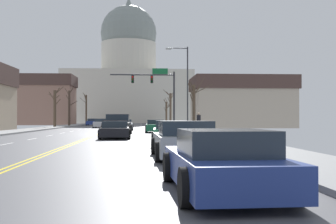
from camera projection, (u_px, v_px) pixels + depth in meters
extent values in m
cube|color=#4D4D53|center=(99.00, 134.00, 36.12)|extent=(14.00, 180.00, 0.06)
cube|color=yellow|center=(98.00, 134.00, 36.12)|extent=(0.10, 176.40, 0.00)
cube|color=yellow|center=(101.00, 134.00, 36.13)|extent=(0.10, 176.40, 0.00)
cube|color=silver|center=(132.00, 200.00, 7.10)|extent=(0.12, 2.20, 0.00)
cube|color=silver|center=(136.00, 165.00, 12.29)|extent=(0.12, 2.20, 0.00)
cube|color=silver|center=(138.00, 151.00, 17.48)|extent=(0.12, 2.20, 0.00)
cube|color=silver|center=(139.00, 143.00, 22.67)|extent=(0.12, 2.20, 0.00)
cube|color=silver|center=(139.00, 139.00, 27.86)|extent=(0.12, 2.20, 0.00)
cube|color=silver|center=(140.00, 135.00, 33.05)|extent=(0.12, 2.20, 0.00)
cube|color=silver|center=(140.00, 133.00, 38.24)|extent=(0.12, 2.20, 0.00)
cube|color=silver|center=(140.00, 131.00, 43.43)|extent=(0.12, 2.20, 0.00)
cube|color=silver|center=(140.00, 130.00, 48.62)|extent=(0.12, 2.20, 0.00)
cube|color=silver|center=(141.00, 128.00, 53.81)|extent=(0.12, 2.20, 0.00)
cube|color=silver|center=(141.00, 128.00, 58.99)|extent=(0.12, 2.20, 0.00)
cube|color=silver|center=(141.00, 127.00, 64.18)|extent=(0.12, 2.20, 0.00)
cube|color=silver|center=(141.00, 126.00, 69.37)|extent=(0.12, 2.20, 0.00)
cube|color=silver|center=(141.00, 125.00, 74.56)|extent=(0.12, 2.20, 0.00)
cube|color=silver|center=(141.00, 125.00, 79.75)|extent=(0.12, 2.20, 0.00)
cube|color=silver|center=(141.00, 124.00, 84.94)|extent=(0.12, 2.20, 0.00)
cube|color=silver|center=(141.00, 124.00, 90.13)|extent=(0.12, 2.20, 0.00)
cube|color=silver|center=(141.00, 124.00, 95.32)|extent=(0.12, 2.20, 0.00)
cube|color=silver|center=(141.00, 123.00, 100.51)|extent=(0.12, 2.20, 0.00)
cube|color=silver|center=(7.00, 144.00, 22.23)|extent=(0.12, 2.20, 0.00)
cube|color=silver|center=(32.00, 139.00, 27.42)|extent=(0.12, 2.20, 0.00)
cube|color=silver|center=(50.00, 136.00, 32.61)|extent=(0.12, 2.20, 0.00)
cube|color=silver|center=(62.00, 133.00, 37.80)|extent=(0.12, 2.20, 0.00)
cube|color=silver|center=(72.00, 131.00, 42.99)|extent=(0.12, 2.20, 0.00)
cube|color=silver|center=(80.00, 130.00, 48.18)|extent=(0.12, 2.20, 0.00)
cube|color=silver|center=(86.00, 129.00, 53.37)|extent=(0.12, 2.20, 0.00)
cube|color=silver|center=(91.00, 128.00, 58.56)|extent=(0.12, 2.20, 0.00)
cube|color=silver|center=(95.00, 127.00, 63.75)|extent=(0.12, 2.20, 0.00)
cube|color=silver|center=(98.00, 126.00, 68.94)|extent=(0.12, 2.20, 0.00)
cube|color=silver|center=(101.00, 125.00, 74.13)|extent=(0.12, 2.20, 0.00)
cube|color=silver|center=(104.00, 125.00, 79.32)|extent=(0.12, 2.20, 0.00)
cube|color=silver|center=(106.00, 125.00, 84.51)|extent=(0.12, 2.20, 0.00)
cube|color=silver|center=(108.00, 124.00, 89.70)|extent=(0.12, 2.20, 0.00)
cube|color=silver|center=(110.00, 124.00, 94.89)|extent=(0.12, 2.20, 0.00)
cube|color=silver|center=(112.00, 123.00, 100.08)|extent=(0.12, 2.20, 0.00)
cube|color=gray|center=(197.00, 133.00, 36.65)|extent=(3.00, 180.00, 0.14)
cylinder|color=#28282D|center=(174.00, 100.00, 51.38)|extent=(0.22, 0.22, 6.90)
cylinder|color=#28282D|center=(142.00, 75.00, 51.17)|extent=(7.80, 0.16, 0.16)
cube|color=black|center=(152.00, 79.00, 51.24)|extent=(0.32, 0.28, 0.92)
sphere|color=red|center=(152.00, 77.00, 51.08)|extent=(0.22, 0.22, 0.22)
sphere|color=#332B05|center=(152.00, 79.00, 51.08)|extent=(0.22, 0.22, 0.22)
sphere|color=black|center=(152.00, 82.00, 51.08)|extent=(0.22, 0.22, 0.22)
cube|color=black|center=(133.00, 79.00, 51.09)|extent=(0.32, 0.28, 0.92)
sphere|color=red|center=(133.00, 77.00, 50.94)|extent=(0.22, 0.22, 0.22)
sphere|color=#332B05|center=(133.00, 79.00, 50.93)|extent=(0.22, 0.22, 0.22)
sphere|color=black|center=(133.00, 81.00, 50.93)|extent=(0.22, 0.22, 0.22)
cube|color=#146033|center=(160.00, 71.00, 51.34)|extent=(1.90, 0.06, 0.70)
cylinder|color=#333338|center=(188.00, 88.00, 41.68)|extent=(0.14, 0.14, 8.32)
cylinder|color=#333338|center=(178.00, 48.00, 41.67)|extent=(1.91, 0.09, 0.09)
cube|color=#B2B2AD|center=(168.00, 49.00, 41.61)|extent=(0.56, 0.24, 0.16)
cube|color=beige|center=(129.00, 98.00, 115.11)|extent=(33.95, 21.21, 13.66)
cylinder|color=beige|center=(129.00, 58.00, 115.25)|extent=(14.97, 14.97, 8.28)
sphere|color=gray|center=(129.00, 33.00, 115.35)|extent=(15.34, 15.34, 15.34)
cone|color=gray|center=(129.00, 1.00, 115.46)|extent=(1.80, 1.80, 2.40)
cube|color=silver|center=(124.00, 126.00, 46.82)|extent=(1.93, 4.63, 0.64)
cube|color=#232D38|center=(124.00, 121.00, 46.66)|extent=(1.63, 2.05, 0.40)
cylinder|color=black|center=(117.00, 127.00, 48.14)|extent=(0.24, 0.65, 0.64)
cylinder|color=black|center=(132.00, 127.00, 48.31)|extent=(0.24, 0.65, 0.64)
cylinder|color=black|center=(116.00, 128.00, 45.32)|extent=(0.24, 0.65, 0.64)
cylinder|color=black|center=(132.00, 128.00, 45.48)|extent=(0.24, 0.65, 0.64)
cube|color=#1E7247|center=(156.00, 127.00, 39.99)|extent=(1.83, 4.56, 0.62)
cube|color=#232D38|center=(156.00, 122.00, 39.78)|extent=(1.57, 2.05, 0.43)
cylinder|color=black|center=(146.00, 129.00, 41.36)|extent=(0.23, 0.64, 0.64)
cylinder|color=black|center=(164.00, 129.00, 41.43)|extent=(0.23, 0.64, 0.64)
cylinder|color=black|center=(146.00, 129.00, 38.55)|extent=(0.23, 0.64, 0.64)
cylinder|color=black|center=(165.00, 129.00, 38.62)|extent=(0.23, 0.64, 0.64)
cube|color=black|center=(117.00, 127.00, 34.15)|extent=(2.06, 5.32, 0.77)
cube|color=#1E2833|center=(118.00, 118.00, 34.90)|extent=(1.86, 1.82, 0.68)
cube|color=black|center=(115.00, 122.00, 31.57)|extent=(1.84, 0.12, 0.22)
cylinder|color=black|center=(107.00, 129.00, 35.68)|extent=(0.29, 0.80, 0.80)
cylinder|color=black|center=(130.00, 129.00, 35.79)|extent=(0.29, 0.80, 0.80)
cylinder|color=black|center=(103.00, 130.00, 32.51)|extent=(0.29, 0.80, 0.80)
cylinder|color=black|center=(129.00, 130.00, 32.61)|extent=(0.29, 0.80, 0.80)
cube|color=black|center=(115.00, 132.00, 28.23)|extent=(1.97, 4.29, 0.57)
cube|color=#232D38|center=(115.00, 124.00, 28.13)|extent=(1.69, 2.06, 0.44)
cylinder|color=black|center=(103.00, 133.00, 29.46)|extent=(0.24, 0.65, 0.64)
cylinder|color=black|center=(129.00, 133.00, 29.62)|extent=(0.24, 0.65, 0.64)
cylinder|color=black|center=(100.00, 134.00, 26.84)|extent=(0.24, 0.65, 0.64)
cylinder|color=black|center=(129.00, 134.00, 27.00)|extent=(0.24, 0.65, 0.64)
cube|color=#1E7247|center=(171.00, 135.00, 21.15)|extent=(1.92, 4.47, 0.69)
cube|color=#232D38|center=(172.00, 125.00, 20.79)|extent=(1.63, 2.16, 0.41)
cylinder|color=black|center=(154.00, 138.00, 22.49)|extent=(0.24, 0.65, 0.64)
cylinder|color=black|center=(187.00, 138.00, 22.54)|extent=(0.24, 0.65, 0.64)
cylinder|color=black|center=(154.00, 140.00, 19.76)|extent=(0.24, 0.65, 0.64)
cylinder|color=black|center=(191.00, 140.00, 19.81)|extent=(0.24, 0.65, 0.64)
cube|color=#9EA3A8|center=(183.00, 144.00, 14.62)|extent=(1.99, 4.68, 0.65)
cube|color=#232D38|center=(185.00, 128.00, 14.19)|extent=(1.71, 2.24, 0.48)
cylinder|color=black|center=(154.00, 146.00, 15.97)|extent=(0.23, 0.64, 0.64)
cylinder|color=black|center=(203.00, 146.00, 16.13)|extent=(0.23, 0.64, 0.64)
cylinder|color=black|center=(159.00, 152.00, 13.10)|extent=(0.23, 0.64, 0.64)
cylinder|color=black|center=(218.00, 152.00, 13.26)|extent=(0.23, 0.64, 0.64)
cube|color=navy|center=(222.00, 168.00, 7.89)|extent=(1.89, 4.39, 0.56)
cube|color=#232D38|center=(225.00, 142.00, 7.65)|extent=(1.60, 2.04, 0.46)
cylinder|color=black|center=(169.00, 167.00, 9.14)|extent=(0.24, 0.65, 0.64)
cylinder|color=black|center=(246.00, 166.00, 9.31)|extent=(0.24, 0.65, 0.64)
cylinder|color=black|center=(187.00, 187.00, 6.46)|extent=(0.24, 0.65, 0.64)
cylinder|color=black|center=(295.00, 186.00, 6.64)|extent=(0.24, 0.65, 0.64)
cube|color=silver|center=(101.00, 124.00, 57.60)|extent=(1.83, 4.26, 0.67)
cube|color=#232D38|center=(101.00, 120.00, 57.89)|extent=(1.59, 2.03, 0.43)
cylinder|color=black|center=(107.00, 126.00, 56.33)|extent=(0.23, 0.64, 0.64)
cylinder|color=black|center=(94.00, 126.00, 56.25)|extent=(0.23, 0.64, 0.64)
cylinder|color=black|center=(109.00, 125.00, 58.95)|extent=(0.23, 0.64, 0.64)
cylinder|color=black|center=(96.00, 125.00, 58.87)|extent=(0.23, 0.64, 0.64)
cube|color=navy|center=(107.00, 123.00, 67.64)|extent=(1.78, 4.55, 0.65)
cube|color=#232D38|center=(108.00, 120.00, 67.85)|extent=(1.56, 1.95, 0.41)
cylinder|color=black|center=(112.00, 124.00, 66.28)|extent=(0.22, 0.64, 0.64)
cylinder|color=black|center=(101.00, 124.00, 66.17)|extent=(0.22, 0.64, 0.64)
cylinder|color=black|center=(114.00, 124.00, 69.10)|extent=(0.22, 0.64, 0.64)
cylinder|color=black|center=(103.00, 124.00, 68.98)|extent=(0.22, 0.64, 0.64)
cube|color=navy|center=(92.00, 123.00, 75.98)|extent=(1.83, 4.35, 0.64)
cube|color=#232D38|center=(93.00, 120.00, 76.32)|extent=(1.60, 2.05, 0.43)
cylinder|color=black|center=(97.00, 124.00, 74.70)|extent=(0.22, 0.64, 0.64)
cylinder|color=black|center=(86.00, 124.00, 74.58)|extent=(0.22, 0.64, 0.64)
cylinder|color=black|center=(98.00, 123.00, 77.38)|extent=(0.22, 0.64, 0.64)
cylinder|color=black|center=(88.00, 123.00, 77.26)|extent=(0.22, 0.64, 0.64)
cube|color=#8C6656|center=(38.00, 106.00, 80.69)|extent=(13.51, 7.85, 7.42)
cube|color=#47332D|center=(38.00, 81.00, 80.75)|extent=(14.05, 8.16, 2.13)
cube|color=#B2A38E|center=(241.00, 109.00, 59.01)|extent=(13.30, 8.99, 5.24)
cube|color=#47332D|center=(241.00, 84.00, 59.05)|extent=(13.83, 9.35, 1.85)
cylinder|color=brown|center=(171.00, 109.00, 65.98)|extent=(0.34, 0.34, 5.12)
cylinder|color=brown|center=(173.00, 94.00, 66.11)|extent=(0.75, 0.28, 0.92)
cylinder|color=brown|center=(168.00, 103.00, 66.10)|extent=(0.94, 0.35, 1.55)
cylinder|color=brown|center=(168.00, 94.00, 65.66)|extent=(0.80, 0.77, 0.75)
cylinder|color=brown|center=(167.00, 93.00, 66.24)|extent=(1.20, 0.62, 1.16)
cylinder|color=brown|center=(169.00, 101.00, 65.57)|extent=(0.59, 0.91, 1.05)
cylinder|color=brown|center=(172.00, 97.00, 66.20)|extent=(0.71, 0.50, 0.91)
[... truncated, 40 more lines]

